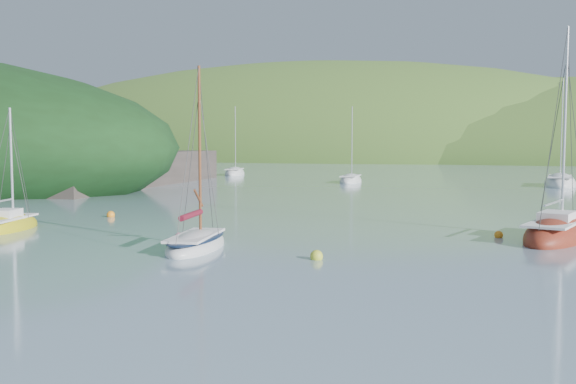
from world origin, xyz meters
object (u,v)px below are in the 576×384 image
at_px(sloop_red, 557,235).
at_px(daysailer_white, 196,244).
at_px(distant_sloop_a, 351,181).
at_px(distant_sloop_b, 560,184).
at_px(distant_sloop_c, 235,174).
at_px(sailboat_yellow, 7,226).

bearing_deg(sloop_red, daysailer_white, -136.01).
height_order(distant_sloop_a, distant_sloop_b, distant_sloop_b).
height_order(daysailer_white, distant_sloop_a, distant_sloop_a).
xyz_separation_m(distant_sloop_a, distant_sloop_c, (-20.29, 10.72, 0.01)).
distance_m(daysailer_white, distant_sloop_c, 63.66).
bearing_deg(sailboat_yellow, sloop_red, -3.28).
xyz_separation_m(daysailer_white, distant_sloop_a, (-7.65, 46.47, -0.03)).
height_order(distant_sloop_a, distant_sloop_c, distant_sloop_c).
bearing_deg(distant_sloop_a, sailboat_yellow, -103.98).
bearing_deg(distant_sloop_a, distant_sloop_b, -1.51).
bearing_deg(distant_sloop_c, sailboat_yellow, -93.22).
bearing_deg(sloop_red, sailboat_yellow, -152.23).
height_order(sailboat_yellow, distant_sloop_b, distant_sloop_b).
distance_m(sloop_red, distant_sloop_c, 64.09).
relative_size(daysailer_white, distant_sloop_c, 0.78).
bearing_deg(sloop_red, distant_sloop_a, 131.72).
relative_size(distant_sloop_a, distant_sloop_b, 0.75).
bearing_deg(distant_sloop_b, sloop_red, -90.22).
relative_size(daysailer_white, sailboat_yellow, 1.20).
bearing_deg(daysailer_white, distant_sloop_a, 85.76).
bearing_deg(distant_sloop_b, sailboat_yellow, -118.37).
xyz_separation_m(sailboat_yellow, distant_sloop_b, (26.01, 47.78, 0.03)).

